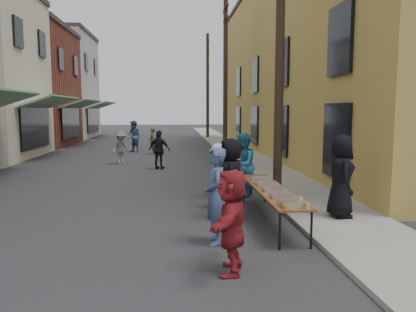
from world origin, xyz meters
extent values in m
plane|color=#28282B|center=(0.00, 0.00, 0.00)|extent=(120.00, 120.00, 0.00)
cube|color=gray|center=(5.00, 15.00, 0.05)|extent=(2.20, 60.00, 0.10)
cube|color=maroon|center=(-10.00, 21.00, 4.00)|extent=(8.00, 8.00, 8.00)
cube|color=gray|center=(-10.00, 29.00, 4.50)|extent=(8.00, 8.00, 9.00)
cube|color=gold|center=(11.10, 14.00, 5.00)|extent=(10.00, 28.00, 10.00)
cylinder|color=#2D2116|center=(4.30, 3.00, 4.50)|extent=(0.26, 0.26, 9.00)
cylinder|color=#2D2116|center=(4.30, 15.00, 4.50)|extent=(0.26, 0.26, 9.00)
cylinder|color=#2D2116|center=(4.30, 27.00, 4.50)|extent=(0.26, 0.26, 9.00)
cube|color=brown|center=(3.45, 0.30, 0.73)|extent=(0.70, 4.00, 0.04)
cylinder|color=black|center=(3.16, -1.58, 0.35)|extent=(0.04, 0.04, 0.71)
cylinder|color=black|center=(3.74, -1.58, 0.35)|extent=(0.04, 0.04, 0.71)
cylinder|color=black|center=(3.16, 2.18, 0.35)|extent=(0.04, 0.04, 0.71)
cylinder|color=black|center=(3.74, 2.18, 0.35)|extent=(0.04, 0.04, 0.71)
cube|color=maroon|center=(3.45, -1.35, 0.79)|extent=(0.50, 0.33, 0.08)
cube|color=#B2B2B7|center=(3.45, -0.70, 0.79)|extent=(0.50, 0.33, 0.08)
cube|color=tan|center=(3.45, 0.00, 0.79)|extent=(0.50, 0.33, 0.08)
cube|color=#B2B2B7|center=(3.45, 0.70, 0.79)|extent=(0.50, 0.33, 0.08)
cube|color=tan|center=(3.45, 1.40, 0.79)|extent=(0.50, 0.33, 0.08)
cylinder|color=#A57F26|center=(3.23, -1.65, 0.79)|extent=(0.07, 0.07, 0.08)
cylinder|color=#A57F26|center=(3.23, -1.55, 0.79)|extent=(0.07, 0.07, 0.08)
cylinder|color=#A57F26|center=(3.23, -1.45, 0.79)|extent=(0.07, 0.07, 0.08)
cylinder|color=tan|center=(3.65, -1.60, 0.81)|extent=(0.08, 0.08, 0.12)
imported|color=black|center=(2.57, 0.51, 0.94)|extent=(0.64, 0.94, 1.88)
imported|color=#41567F|center=(2.04, -1.12, 0.91)|extent=(0.45, 0.67, 1.82)
imported|color=teal|center=(3.26, 2.92, 0.92)|extent=(0.98, 1.09, 1.84)
imported|color=white|center=(2.55, 2.78, 0.78)|extent=(0.84, 1.13, 1.57)
imported|color=#5A6238|center=(2.41, 1.55, 0.79)|extent=(0.41, 0.94, 1.58)
imported|color=maroon|center=(2.15, -2.50, 0.81)|extent=(0.83, 1.57, 1.62)
imported|color=black|center=(5.01, 0.19, 1.03)|extent=(0.70, 0.97, 1.85)
imported|color=slate|center=(-1.13, 10.39, 0.75)|extent=(1.09, 1.08, 1.50)
imported|color=black|center=(0.68, 8.60, 0.82)|extent=(1.04, 0.76, 1.65)
imported|color=#4B5430|center=(0.10, 14.39, 0.76)|extent=(0.40, 0.57, 1.51)
imported|color=#446585|center=(-1.03, 15.64, 0.93)|extent=(1.14, 1.14, 1.87)
camera|label=1|loc=(1.27, -8.49, 2.51)|focal=35.00mm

